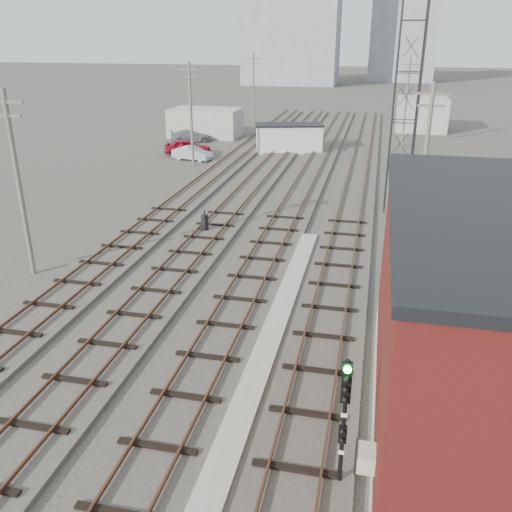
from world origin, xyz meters
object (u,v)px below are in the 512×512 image
(signal_mast, at_px, (344,416))
(site_trailer, at_px, (289,138))
(switch_stand, at_px, (205,223))
(car_red, at_px, (188,147))
(car_silver, at_px, (193,153))
(car_grey, at_px, (191,136))

(signal_mast, distance_m, site_trailer, 44.53)
(switch_stand, relative_size, car_red, 0.30)
(signal_mast, distance_m, car_silver, 41.55)
(switch_stand, xyz_separation_m, car_grey, (-10.75, 28.57, 0.01))
(switch_stand, bearing_deg, car_red, 135.49)
(switch_stand, relative_size, site_trailer, 0.19)
(site_trailer, relative_size, car_grey, 1.62)
(signal_mast, xyz_separation_m, switch_stand, (-9.55, 18.35, -1.66))
(car_grey, bearing_deg, car_red, 174.57)
(signal_mast, relative_size, car_grey, 0.87)
(car_silver, height_order, car_grey, car_grey)
(site_trailer, height_order, car_silver, site_trailer)
(site_trailer, distance_m, car_red, 10.28)
(signal_mast, height_order, car_red, signal_mast)
(site_trailer, relative_size, car_silver, 1.84)
(signal_mast, bearing_deg, switch_stand, 117.51)
(site_trailer, xyz_separation_m, car_red, (-9.60, -3.62, -0.65))
(site_trailer, xyz_separation_m, car_grey, (-11.69, 3.23, -0.78))
(car_silver, xyz_separation_m, car_grey, (-3.31, 9.03, 0.00))
(signal_mast, relative_size, switch_stand, 2.89)
(car_silver, bearing_deg, signal_mast, -145.58)
(car_red, xyz_separation_m, car_grey, (-2.09, 6.85, -0.13))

